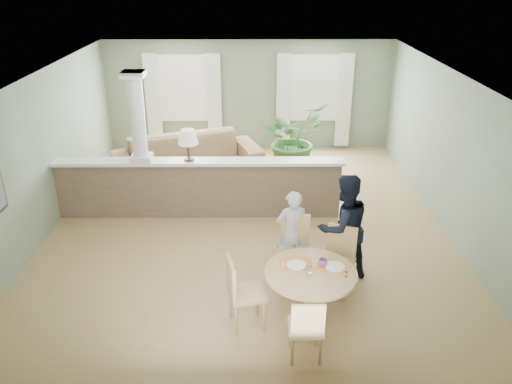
{
  "coord_description": "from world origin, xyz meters",
  "views": [
    {
      "loc": [
        0.11,
        -8.19,
        4.34
      ],
      "look_at": [
        0.15,
        -1.0,
        1.03
      ],
      "focal_mm": 35.0,
      "sensor_mm": 36.0,
      "label": 1
    }
  ],
  "objects_px": {
    "man_person": "(343,228)",
    "chair_side": "(241,290)",
    "houseplant": "(293,138)",
    "child_person": "(292,232)",
    "sofa": "(188,159)",
    "dining_table": "(311,281)",
    "chair_near": "(306,327)",
    "chair_far_boy": "(294,245)",
    "chair_far_man": "(339,257)"
  },
  "relations": [
    {
      "from": "sofa",
      "to": "dining_table",
      "type": "relative_size",
      "value": 2.63
    },
    {
      "from": "sofa",
      "to": "houseplant",
      "type": "bearing_deg",
      "value": -10.15
    },
    {
      "from": "dining_table",
      "to": "chair_near",
      "type": "height_order",
      "value": "chair_near"
    },
    {
      "from": "houseplant",
      "to": "chair_side",
      "type": "xyz_separation_m",
      "value": [
        -1.04,
        -5.31,
        -0.24
      ]
    },
    {
      "from": "chair_far_boy",
      "to": "child_person",
      "type": "xyz_separation_m",
      "value": [
        -0.03,
        0.15,
        0.12
      ]
    },
    {
      "from": "chair_near",
      "to": "chair_side",
      "type": "height_order",
      "value": "chair_side"
    },
    {
      "from": "chair_far_boy",
      "to": "chair_side",
      "type": "xyz_separation_m",
      "value": [
        -0.77,
        -1.11,
        -0.0
      ]
    },
    {
      "from": "chair_side",
      "to": "chair_near",
      "type": "bearing_deg",
      "value": -143.58
    },
    {
      "from": "houseplant",
      "to": "man_person",
      "type": "relative_size",
      "value": 0.95
    },
    {
      "from": "chair_far_boy",
      "to": "chair_near",
      "type": "relative_size",
      "value": 1.11
    },
    {
      "from": "sofa",
      "to": "chair_side",
      "type": "distance_m",
      "value": 5.08
    },
    {
      "from": "dining_table",
      "to": "chair_side",
      "type": "height_order",
      "value": "chair_side"
    },
    {
      "from": "chair_far_boy",
      "to": "chair_near",
      "type": "bearing_deg",
      "value": -81.08
    },
    {
      "from": "chair_far_boy",
      "to": "chair_far_man",
      "type": "height_order",
      "value": "chair_far_boy"
    },
    {
      "from": "chair_near",
      "to": "child_person",
      "type": "height_order",
      "value": "child_person"
    },
    {
      "from": "chair_far_man",
      "to": "chair_side",
      "type": "relative_size",
      "value": 0.99
    },
    {
      "from": "child_person",
      "to": "man_person",
      "type": "distance_m",
      "value": 0.76
    },
    {
      "from": "sofa",
      "to": "child_person",
      "type": "xyz_separation_m",
      "value": [
        2.01,
        -3.65,
        0.21
      ]
    },
    {
      "from": "dining_table",
      "to": "houseplant",
      "type": "bearing_deg",
      "value": 88.53
    },
    {
      "from": "chair_far_man",
      "to": "chair_side",
      "type": "distance_m",
      "value": 1.58
    },
    {
      "from": "dining_table",
      "to": "man_person",
      "type": "relative_size",
      "value": 0.72
    },
    {
      "from": "dining_table",
      "to": "child_person",
      "type": "bearing_deg",
      "value": 98.45
    },
    {
      "from": "sofa",
      "to": "chair_far_man",
      "type": "bearing_deg",
      "value": -77.16
    },
    {
      "from": "sofa",
      "to": "man_person",
      "type": "bearing_deg",
      "value": -73.9
    },
    {
      "from": "chair_far_man",
      "to": "child_person",
      "type": "distance_m",
      "value": 0.8
    },
    {
      "from": "chair_near",
      "to": "man_person",
      "type": "relative_size",
      "value": 0.54
    },
    {
      "from": "child_person",
      "to": "houseplant",
      "type": "bearing_deg",
      "value": -102.79
    },
    {
      "from": "sofa",
      "to": "chair_side",
      "type": "xyz_separation_m",
      "value": [
        1.27,
        -4.92,
        0.09
      ]
    },
    {
      "from": "child_person",
      "to": "man_person",
      "type": "xyz_separation_m",
      "value": [
        0.73,
        -0.14,
        0.16
      ]
    },
    {
      "from": "sofa",
      "to": "chair_side",
      "type": "height_order",
      "value": "chair_side"
    },
    {
      "from": "dining_table",
      "to": "man_person",
      "type": "bearing_deg",
      "value": 59.74
    },
    {
      "from": "dining_table",
      "to": "child_person",
      "type": "distance_m",
      "value": 1.13
    },
    {
      "from": "sofa",
      "to": "dining_table",
      "type": "height_order",
      "value": "sofa"
    },
    {
      "from": "chair_far_man",
      "to": "child_person",
      "type": "relative_size",
      "value": 0.73
    },
    {
      "from": "man_person",
      "to": "chair_side",
      "type": "bearing_deg",
      "value": 17.47
    },
    {
      "from": "chair_side",
      "to": "dining_table",
      "type": "bearing_deg",
      "value": -93.78
    },
    {
      "from": "chair_far_boy",
      "to": "chair_side",
      "type": "relative_size",
      "value": 1.0
    },
    {
      "from": "houseplant",
      "to": "man_person",
      "type": "xyz_separation_m",
      "value": [
        0.44,
        -4.18,
        0.04
      ]
    },
    {
      "from": "chair_far_boy",
      "to": "child_person",
      "type": "bearing_deg",
      "value": 108.45
    },
    {
      "from": "dining_table",
      "to": "chair_far_boy",
      "type": "bearing_deg",
      "value": 98.24
    },
    {
      "from": "chair_far_man",
      "to": "chair_side",
      "type": "bearing_deg",
      "value": -126.01
    },
    {
      "from": "chair_far_man",
      "to": "chair_side",
      "type": "height_order",
      "value": "chair_side"
    },
    {
      "from": "dining_table",
      "to": "child_person",
      "type": "relative_size",
      "value": 0.89
    },
    {
      "from": "chair_near",
      "to": "dining_table",
      "type": "bearing_deg",
      "value": -99.31
    },
    {
      "from": "man_person",
      "to": "child_person",
      "type": "bearing_deg",
      "value": -30.49
    },
    {
      "from": "houseplant",
      "to": "child_person",
      "type": "height_order",
      "value": "houseplant"
    },
    {
      "from": "sofa",
      "to": "dining_table",
      "type": "xyz_separation_m",
      "value": [
        2.17,
        -4.76,
        0.12
      ]
    },
    {
      "from": "chair_far_boy",
      "to": "chair_near",
      "type": "height_order",
      "value": "chair_far_boy"
    },
    {
      "from": "dining_table",
      "to": "man_person",
      "type": "distance_m",
      "value": 1.16
    },
    {
      "from": "chair_far_boy",
      "to": "sofa",
      "type": "bearing_deg",
      "value": 126.73
    }
  ]
}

